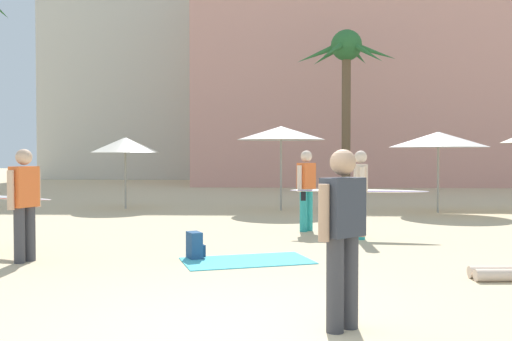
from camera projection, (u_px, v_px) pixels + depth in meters
name	position (u px, v px, depth m)	size (l,w,h in m)	color
ground	(230.00, 332.00, 5.16)	(120.00, 120.00, 0.00)	beige
hotel_pink	(421.00, 67.00, 31.69)	(24.62, 8.96, 13.05)	#DB9989
hotel_tower_gray	(200.00, 18.00, 40.60)	(19.92, 9.42, 22.73)	beige
palm_tree_far_left	(346.00, 63.00, 23.58)	(4.23, 3.74, 6.79)	brown
cafe_umbrella_0	(281.00, 133.00, 16.27)	(2.54, 2.54, 2.42)	gray
cafe_umbrella_2	(125.00, 145.00, 16.90)	(2.02, 2.02, 2.13)	gray
cafe_umbrella_4	(438.00, 140.00, 15.71)	(2.70, 2.70, 2.24)	gray
beach_towel	(247.00, 261.00, 8.58)	(1.91, 1.03, 0.01)	#4CC6D6
backpack	(195.00, 246.00, 8.76)	(0.33, 0.35, 0.42)	navy
person_near_right	(360.00, 191.00, 10.97)	(2.73, 0.93, 1.69)	teal
person_mid_left	(343.00, 231.00, 5.19)	(0.51, 0.48, 1.66)	#3D3D42
person_far_left	(306.00, 187.00, 11.93)	(0.44, 0.54, 1.70)	teal
person_far_right	(24.00, 200.00, 8.50)	(0.36, 0.59, 1.70)	#3D3D42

